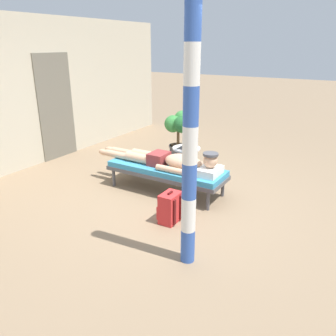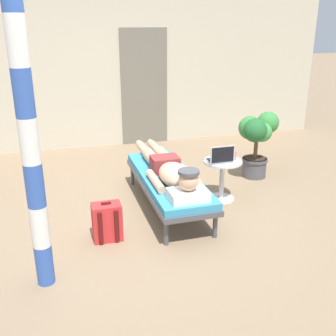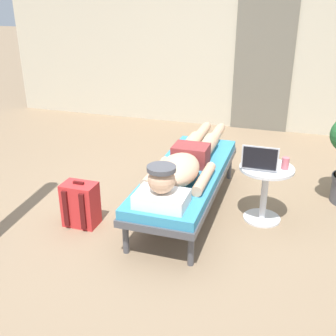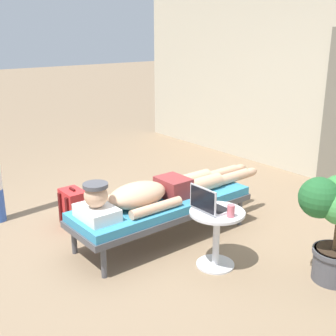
% 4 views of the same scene
% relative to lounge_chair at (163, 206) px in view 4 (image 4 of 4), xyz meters
% --- Properties ---
extents(ground_plane, '(40.00, 40.00, 0.00)m').
position_rel_lounge_chair_xyz_m(ground_plane, '(-0.23, -0.20, -0.35)').
color(ground_plane, '#8C7256').
extents(house_wall_back, '(7.60, 0.20, 2.70)m').
position_rel_lounge_chair_xyz_m(house_wall_back, '(-0.00, 2.88, 1.00)').
color(house_wall_back, beige).
rests_on(house_wall_back, ground).
extents(lounge_chair, '(0.64, 1.88, 0.42)m').
position_rel_lounge_chair_xyz_m(lounge_chair, '(0.00, 0.00, 0.00)').
color(lounge_chair, '#4C4C51').
rests_on(lounge_chair, ground).
extents(person_reclining, '(0.53, 2.17, 0.33)m').
position_rel_lounge_chair_xyz_m(person_reclining, '(0.00, -0.06, 0.17)').
color(person_reclining, white).
rests_on(person_reclining, lounge_chair).
extents(side_table, '(0.48, 0.48, 0.52)m').
position_rel_lounge_chair_xyz_m(side_table, '(0.72, 0.03, 0.01)').
color(side_table, silver).
rests_on(side_table, ground).
extents(laptop, '(0.31, 0.24, 0.23)m').
position_rel_lounge_chair_xyz_m(laptop, '(0.66, -0.02, 0.24)').
color(laptop, silver).
rests_on(laptop, side_table).
extents(drink_glass, '(0.06, 0.06, 0.11)m').
position_rel_lounge_chair_xyz_m(drink_glass, '(0.87, 0.04, 0.23)').
color(drink_glass, '#D86672').
rests_on(drink_glass, side_table).
extents(backpack, '(0.30, 0.26, 0.42)m').
position_rel_lounge_chair_xyz_m(backpack, '(-0.82, -0.55, -0.15)').
color(backpack, red).
rests_on(backpack, ground).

